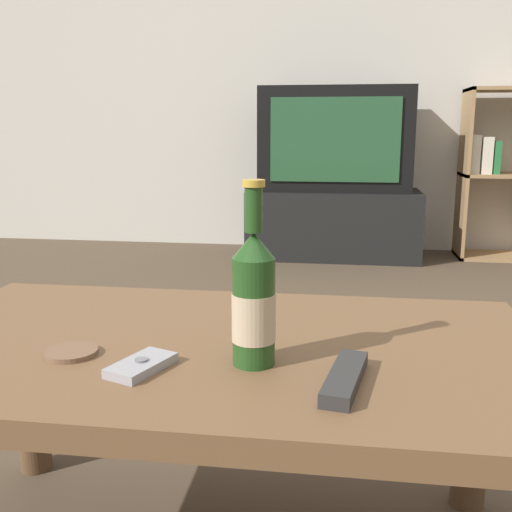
% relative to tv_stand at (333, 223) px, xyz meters
% --- Properties ---
extents(back_wall, '(8.00, 0.05, 2.60)m').
position_rel_tv_stand_xyz_m(back_wall, '(-0.15, 0.31, 1.10)').
color(back_wall, beige).
rests_on(back_wall, ground_plane).
extents(coffee_table, '(1.08, 0.61, 0.42)m').
position_rel_tv_stand_xyz_m(coffee_table, '(-0.15, -2.72, 0.15)').
color(coffee_table, brown).
rests_on(coffee_table, ground_plane).
extents(tv_stand, '(1.02, 0.47, 0.40)m').
position_rel_tv_stand_xyz_m(tv_stand, '(0.00, 0.00, 0.00)').
color(tv_stand, black).
rests_on(tv_stand, ground_plane).
extents(television, '(0.89, 0.37, 0.60)m').
position_rel_tv_stand_xyz_m(television, '(0.00, -0.00, 0.50)').
color(television, black).
rests_on(television, tv_stand).
extents(bookshelf, '(0.42, 0.30, 1.00)m').
position_rel_tv_stand_xyz_m(bookshelf, '(0.94, 0.09, 0.33)').
color(bookshelf, '#99754C').
rests_on(bookshelf, ground_plane).
extents(beer_bottle, '(0.07, 0.07, 0.27)m').
position_rel_tv_stand_xyz_m(beer_bottle, '(-0.07, -2.80, 0.32)').
color(beer_bottle, '#1E4219').
rests_on(beer_bottle, coffee_table).
extents(cell_phone, '(0.09, 0.12, 0.02)m').
position_rel_tv_stand_xyz_m(cell_phone, '(-0.23, -2.85, 0.23)').
color(cell_phone, gray).
rests_on(cell_phone, coffee_table).
extents(remote_control, '(0.07, 0.17, 0.02)m').
position_rel_tv_stand_xyz_m(remote_control, '(0.06, -2.86, 0.23)').
color(remote_control, '#282828').
rests_on(remote_control, coffee_table).
extents(coaster, '(0.08, 0.08, 0.01)m').
position_rel_tv_stand_xyz_m(coaster, '(-0.36, -2.81, 0.22)').
color(coaster, brown).
rests_on(coaster, coffee_table).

